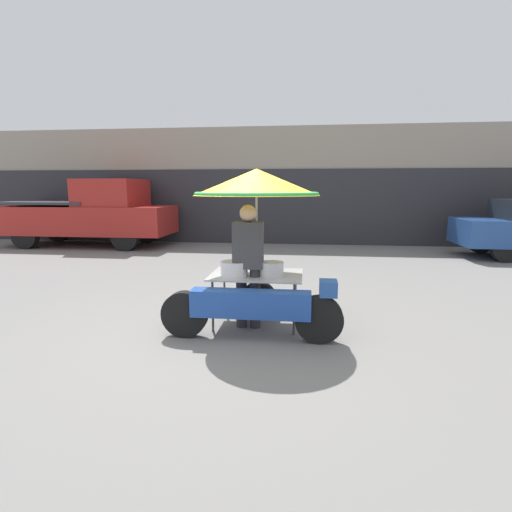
{
  "coord_description": "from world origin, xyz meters",
  "views": [
    {
      "loc": [
        0.94,
        -4.67,
        1.8
      ],
      "look_at": [
        0.31,
        0.41,
        0.93
      ],
      "focal_mm": 28.0,
      "sensor_mm": 36.0,
      "label": 1
    }
  ],
  "objects": [
    {
      "name": "pickup_truck",
      "position": [
        -5.67,
        7.08,
        1.0
      ],
      "size": [
        5.24,
        1.92,
        2.07
      ],
      "color": "black",
      "rests_on": "ground"
    },
    {
      "name": "ground_plane",
      "position": [
        0.0,
        0.0,
        0.0
      ],
      "size": [
        36.0,
        36.0,
        0.0
      ],
      "primitive_type": "plane",
      "color": "slate"
    },
    {
      "name": "vendor_motorcycle_cart",
      "position": [
        0.32,
        0.37,
        1.52
      ],
      "size": [
        2.19,
        1.62,
        2.05
      ],
      "color": "black",
      "rests_on": "ground"
    },
    {
      "name": "shopfront_building",
      "position": [
        0.0,
        9.31,
        1.85
      ],
      "size": [
        28.0,
        2.06,
        3.73
      ],
      "color": "gray",
      "rests_on": "ground"
    },
    {
      "name": "vendor_person",
      "position": [
        0.22,
        0.3,
        0.89
      ],
      "size": [
        0.38,
        0.22,
        1.6
      ],
      "color": "#2D2D33",
      "rests_on": "ground"
    }
  ]
}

